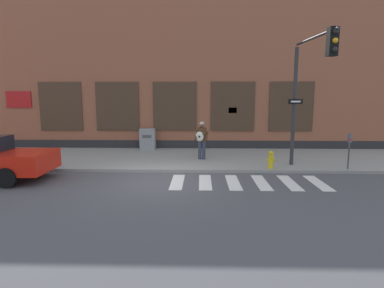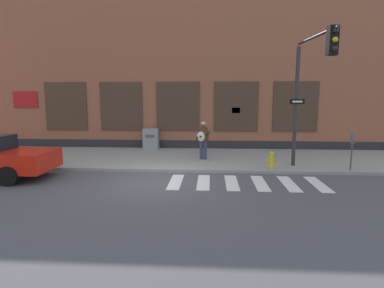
{
  "view_description": "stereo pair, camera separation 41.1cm",
  "coord_description": "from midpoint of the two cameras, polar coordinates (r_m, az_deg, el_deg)",
  "views": [
    {
      "loc": [
        1.39,
        -10.0,
        2.82
      ],
      "look_at": [
        1.07,
        1.54,
        1.08
      ],
      "focal_mm": 28.0,
      "sensor_mm": 36.0,
      "label": 1
    },
    {
      "loc": [
        1.8,
        -9.98,
        2.82
      ],
      "look_at": [
        1.07,
        1.54,
        1.08
      ],
      "focal_mm": 28.0,
      "sensor_mm": 36.0,
      "label": 2
    }
  ],
  "objects": [
    {
      "name": "ground_plane",
      "position": [
        10.5,
        -7.27,
        -7.09
      ],
      "size": [
        160.0,
        160.0,
        0.0
      ],
      "primitive_type": "plane",
      "color": "#4C4C51"
    },
    {
      "name": "sidewalk",
      "position": [
        14.17,
        -4.92,
        -2.7
      ],
      "size": [
        28.0,
        5.14,
        0.12
      ],
      "color": "gray",
      "rests_on": "ground"
    },
    {
      "name": "utility_box",
      "position": [
        16.35,
        -9.13,
        0.96
      ],
      "size": [
        0.81,
        0.58,
        1.13
      ],
      "color": "gray",
      "rests_on": "sidewalk"
    },
    {
      "name": "busker",
      "position": [
        13.43,
        0.95,
        1.12
      ],
      "size": [
        0.72,
        0.59,
        1.69
      ],
      "color": "#33384C",
      "rests_on": "sidewalk"
    },
    {
      "name": "traffic_light",
      "position": [
        11.8,
        20.37,
        11.49
      ],
      "size": [
        0.75,
        2.89,
        4.91
      ],
      "color": "#2D2D30",
      "rests_on": "sidewalk"
    },
    {
      "name": "crosswalk",
      "position": [
        10.42,
        9.36,
        -7.23
      ],
      "size": [
        5.2,
        1.9,
        0.01
      ],
      "color": "silver",
      "rests_on": "ground"
    },
    {
      "name": "fire_hydrant",
      "position": [
        12.1,
        13.85,
        -2.92
      ],
      "size": [
        0.38,
        0.2,
        0.7
      ],
      "color": "gold",
      "rests_on": "sidewalk"
    },
    {
      "name": "building_backdrop",
      "position": [
        18.48,
        -3.45,
        12.49
      ],
      "size": [
        28.0,
        4.06,
        8.19
      ],
      "color": "#99563D",
      "rests_on": "ground"
    },
    {
      "name": "parking_meter",
      "position": [
        12.9,
        27.0,
        -0.19
      ],
      "size": [
        0.13,
        0.11,
        1.44
      ],
      "color": "#47474C",
      "rests_on": "sidewalk"
    }
  ]
}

